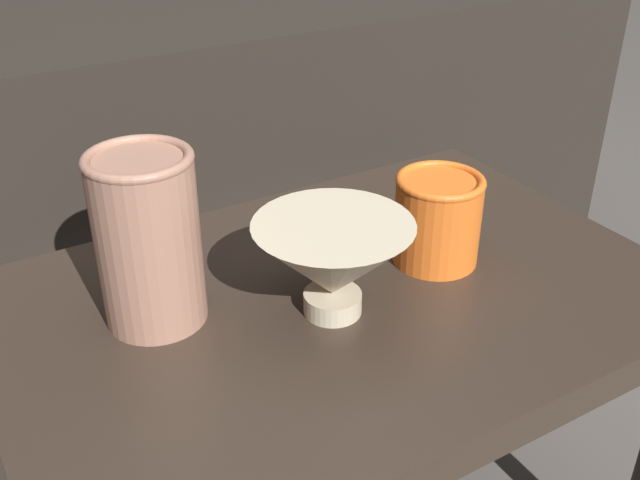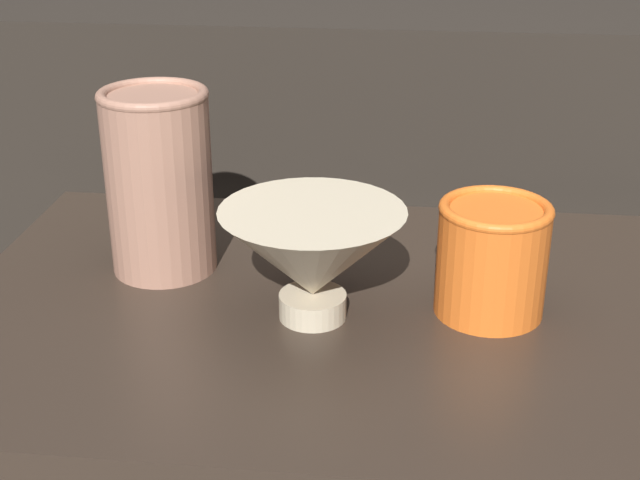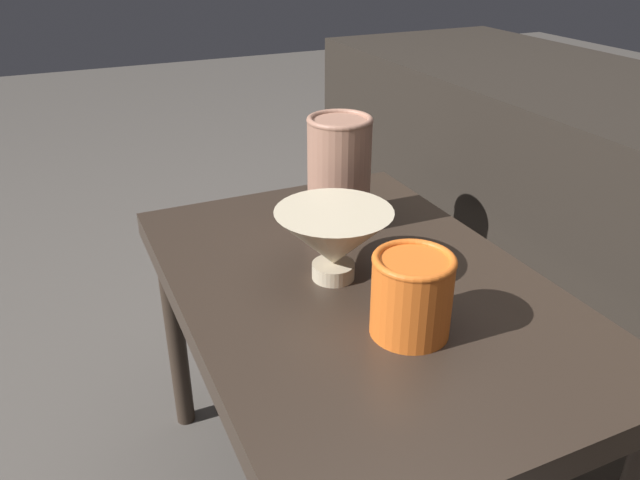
# 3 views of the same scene
# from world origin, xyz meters

# --- Properties ---
(table) EXTENTS (0.74, 0.50, 0.46)m
(table) POSITION_xyz_m (0.00, 0.00, 0.41)
(table) COLOR #2D231C
(table) RESTS_ON ground_plane
(couch_backdrop) EXTENTS (1.68, 0.50, 0.65)m
(couch_backdrop) POSITION_xyz_m (0.00, 0.58, 0.32)
(couch_backdrop) COLOR black
(couch_backdrop) RESTS_ON ground_plane
(bowl) EXTENTS (0.17, 0.17, 0.10)m
(bowl) POSITION_xyz_m (-0.03, -0.03, 0.52)
(bowl) COLOR #C1B293
(bowl) RESTS_ON table
(vase_textured_left) EXTENTS (0.11, 0.11, 0.18)m
(vase_textured_left) POSITION_xyz_m (-0.19, 0.06, 0.55)
(vase_textured_left) COLOR #996B56
(vase_textured_left) RESTS_ON table
(vase_colorful_right) EXTENTS (0.10, 0.10, 0.11)m
(vase_colorful_right) POSITION_xyz_m (0.13, 0.00, 0.51)
(vase_colorful_right) COLOR orange
(vase_colorful_right) RESTS_ON table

